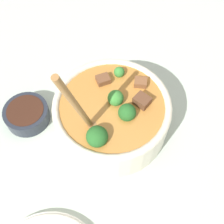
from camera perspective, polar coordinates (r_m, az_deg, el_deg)
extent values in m
plane|color=#ADBCAD|center=(0.68, 0.00, -2.87)|extent=(4.00, 4.00, 0.00)
cylinder|color=beige|center=(0.64, 0.00, -0.87)|extent=(0.26, 0.26, 0.09)
torus|color=beige|center=(0.60, 0.00, 1.39)|extent=(0.26, 0.26, 0.02)
cylinder|color=#B27533|center=(0.62, 0.00, 0.04)|extent=(0.23, 0.23, 0.06)
sphere|color=#387F33|center=(0.59, 0.55, 2.99)|extent=(0.03, 0.03, 0.03)
cylinder|color=#6B9956|center=(0.61, 0.53, 1.67)|extent=(0.01, 0.01, 0.02)
sphere|color=#387F33|center=(0.64, 1.48, 8.12)|extent=(0.02, 0.02, 0.02)
cylinder|color=#6B9956|center=(0.65, 1.44, 7.13)|extent=(0.01, 0.01, 0.01)
sphere|color=#235B23|center=(0.58, 3.06, -0.12)|extent=(0.04, 0.04, 0.04)
cylinder|color=#6B9956|center=(0.60, 2.95, -1.48)|extent=(0.01, 0.01, 0.02)
sphere|color=#235B23|center=(0.55, -3.05, -5.00)|extent=(0.04, 0.04, 0.04)
cylinder|color=#6B9956|center=(0.58, -2.90, -6.40)|extent=(0.02, 0.02, 0.02)
cube|color=brown|center=(0.60, 6.11, 2.17)|extent=(0.03, 0.03, 0.02)
cube|color=brown|center=(0.63, -1.82, 6.42)|extent=(0.04, 0.04, 0.02)
cube|color=brown|center=(0.63, 5.80, 5.85)|extent=(0.03, 0.04, 0.02)
ellipsoid|color=olive|center=(0.58, -4.33, -2.69)|extent=(0.04, 0.03, 0.01)
cylinder|color=olive|center=(0.48, -7.24, 1.20)|extent=(0.06, 0.02, 0.21)
cylinder|color=#232833|center=(0.70, -16.89, -0.46)|extent=(0.11, 0.11, 0.04)
cylinder|color=#381E14|center=(0.69, -17.16, 0.10)|extent=(0.09, 0.09, 0.01)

